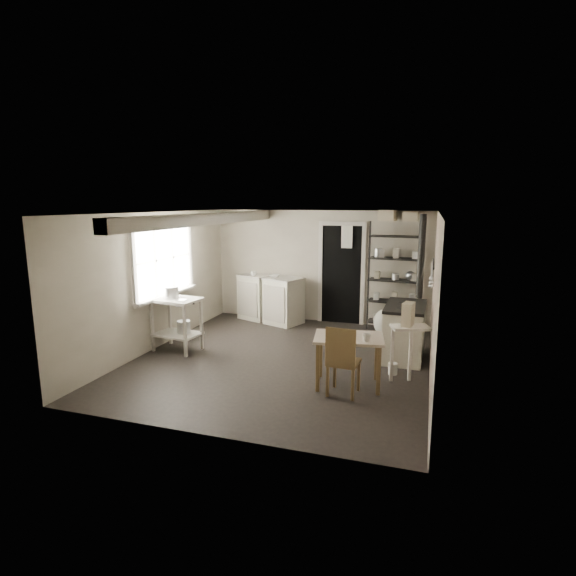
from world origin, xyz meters
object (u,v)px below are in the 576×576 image
(stove, at_px, (404,331))
(flour_sack, at_px, (384,322))
(prep_table, at_px, (177,327))
(shelf_rack, at_px, (395,282))
(stockpot, at_px, (171,295))
(base_cabinets, at_px, (270,299))
(work_table, at_px, (348,359))
(chair, at_px, (344,358))

(stove, distance_m, flour_sack, 1.26)
(flour_sack, bearing_deg, prep_table, -148.85)
(shelf_rack, bearing_deg, flour_sack, -101.51)
(prep_table, height_order, stockpot, stockpot)
(base_cabinets, bearing_deg, stockpot, -91.95)
(shelf_rack, xyz_separation_m, flour_sack, (-0.13, -0.45, -0.71))
(shelf_rack, relative_size, work_table, 2.31)
(stockpot, distance_m, flour_sack, 3.92)
(prep_table, distance_m, shelf_rack, 4.17)
(base_cabinets, height_order, chair, chair)
(prep_table, xyz_separation_m, work_table, (3.00, -0.61, -0.02))
(stove, bearing_deg, flour_sack, 111.39)
(stockpot, relative_size, shelf_rack, 0.13)
(stockpot, xyz_separation_m, shelf_rack, (3.47, 2.39, 0.01))
(stockpot, distance_m, shelf_rack, 4.21)
(work_table, bearing_deg, chair, -91.36)
(stockpot, bearing_deg, flour_sack, 30.15)
(stockpot, xyz_separation_m, work_table, (3.11, -0.63, -0.56))
(base_cabinets, distance_m, stove, 3.19)
(prep_table, xyz_separation_m, stockpot, (-0.11, 0.01, 0.54))
(flour_sack, bearing_deg, stockpot, -149.85)
(shelf_rack, height_order, stove, shelf_rack)
(flour_sack, bearing_deg, shelf_rack, 73.69)
(work_table, bearing_deg, prep_table, 168.46)
(stove, height_order, chair, chair)
(stove, distance_m, work_table, 1.55)
(flour_sack, bearing_deg, work_table, -95.05)
(prep_table, bearing_deg, stove, 12.14)
(shelf_rack, relative_size, flour_sack, 4.35)
(work_table, xyz_separation_m, flour_sack, (0.23, 2.56, -0.14))
(base_cabinets, xyz_separation_m, stove, (2.82, -1.49, -0.02))
(stockpot, height_order, stove, stockpot)
(prep_table, distance_m, base_cabinets, 2.43)
(stockpot, xyz_separation_m, flour_sack, (3.33, 1.94, -0.70))
(shelf_rack, bearing_deg, stove, -74.91)
(work_table, height_order, flour_sack, work_table)
(prep_table, relative_size, chair, 0.96)
(chair, bearing_deg, base_cabinets, 128.41)
(prep_table, bearing_deg, base_cabinets, 69.77)
(shelf_rack, relative_size, chair, 2.26)
(chair, bearing_deg, prep_table, 167.51)
(prep_table, xyz_separation_m, chair, (3.00, -0.91, 0.08))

